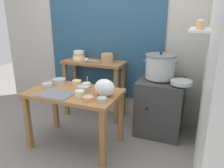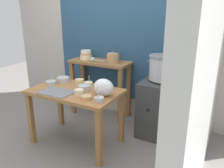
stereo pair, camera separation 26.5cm
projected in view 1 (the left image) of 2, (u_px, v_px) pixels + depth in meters
ground_plane at (83, 144)px, 2.93m from camera, size 9.00×9.00×0.00m
wall_back at (119, 34)px, 3.46m from camera, size 4.40×0.12×2.60m
wall_right at (214, 47)px, 2.20m from camera, size 0.30×3.20×2.60m
prep_table at (74, 100)px, 2.74m from camera, size 1.10×0.66×0.72m
back_shelf_table at (94, 75)px, 3.53m from camera, size 0.96×0.40×0.90m
stove_block at (160, 106)px, 3.12m from camera, size 0.60×0.61×0.78m
steamer_pot at (160, 66)px, 2.98m from camera, size 0.45×0.40×0.35m
clay_pot at (107, 58)px, 3.36m from camera, size 0.19×0.19×0.16m
bowl_stack_enamel at (79, 56)px, 3.56m from camera, size 0.19×0.19×0.14m
ladle at (87, 60)px, 3.38m from camera, size 0.26×0.07×0.07m
serving_tray at (56, 94)px, 2.60m from camera, size 0.40×0.28×0.01m
plastic_bag at (105, 88)px, 2.53m from camera, size 0.24×0.17×0.20m
wide_pan at (181, 82)px, 2.77m from camera, size 0.26×0.26×0.05m
prep_bowl_0 at (88, 98)px, 2.43m from camera, size 0.12×0.12×0.04m
prep_bowl_1 at (47, 85)px, 2.86m from camera, size 0.13×0.13×0.18m
prep_bowl_2 at (77, 83)px, 2.91m from camera, size 0.12×0.12×0.07m
prep_bowl_3 at (87, 85)px, 2.83m from camera, size 0.11×0.11×0.15m
prep_bowl_4 at (104, 87)px, 2.77m from camera, size 0.18×0.18×0.05m
prep_bowl_5 at (59, 81)px, 2.97m from camera, size 0.17×0.17×0.07m
prep_bowl_6 at (80, 93)px, 2.53m from camera, size 0.11×0.11×0.07m
prep_bowl_7 at (102, 99)px, 2.38m from camera, size 0.10×0.10×0.15m
prep_bowl_8 at (84, 89)px, 2.70m from camera, size 0.15×0.15×0.06m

